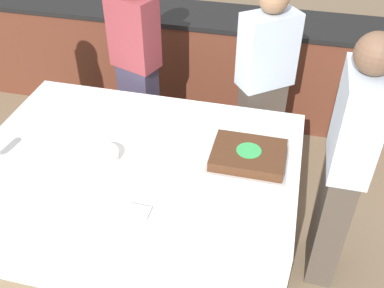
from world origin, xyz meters
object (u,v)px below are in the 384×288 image
person_cutting_cake (264,87)px  person_seated_right (344,168)px  cake (248,155)px  plate_stack (102,156)px  person_standing_back (136,66)px

person_cutting_cake → person_seated_right: size_ratio=0.94×
cake → person_seated_right: size_ratio=0.28×
person_cutting_cake → plate_stack: bearing=10.9°
person_seated_right → person_standing_back: size_ratio=1.03×
cake → person_standing_back: size_ratio=0.29×
plate_stack → person_standing_back: size_ratio=0.13×
cake → person_seated_right: bearing=-6.2°
plate_stack → person_standing_back: bearing=97.0°
person_seated_right → person_standing_back: (-1.47, 0.82, -0.00)m
cake → plate_stack: size_ratio=2.32×
cake → plate_stack: 0.85m
plate_stack → person_cutting_cake: size_ratio=0.13×
cake → person_cutting_cake: (0.00, 0.76, 0.01)m
person_standing_back → person_seated_right: bearing=171.1°
cake → person_seated_right: (0.52, -0.06, 0.06)m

